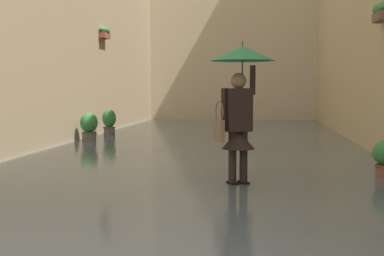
% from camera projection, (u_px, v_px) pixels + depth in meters
% --- Properties ---
extents(ground_plane, '(60.00, 60.00, 0.00)m').
position_uv_depth(ground_plane, '(210.00, 147.00, 14.31)').
color(ground_plane, '#605B56').
extents(flood_water, '(8.25, 28.00, 0.07)m').
position_uv_depth(flood_water, '(210.00, 145.00, 14.30)').
color(flood_water, '#515B60').
rests_on(flood_water, ground_plane).
extents(building_facade_far, '(11.05, 1.80, 8.96)m').
position_uv_depth(building_facade_far, '(233.00, 23.00, 25.77)').
color(building_facade_far, beige).
rests_on(building_facade_far, ground_plane).
extents(person_wading, '(0.96, 0.96, 2.19)m').
position_uv_depth(person_wading, '(240.00, 88.00, 8.26)').
color(person_wading, black).
rests_on(person_wading, ground_plane).
extents(potted_plant_near_right, '(0.41, 0.41, 0.86)m').
position_uv_depth(potted_plant_near_right, '(109.00, 122.00, 16.88)').
color(potted_plant_near_right, '#66605B').
rests_on(potted_plant_near_right, ground_plane).
extents(potted_plant_far_right, '(0.48, 0.48, 0.83)m').
position_uv_depth(potted_plant_far_right, '(89.00, 127.00, 15.21)').
color(potted_plant_far_right, '#66605B').
rests_on(potted_plant_far_right, ground_plane).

